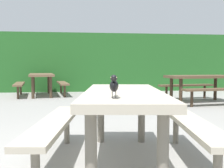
{
  "coord_description": "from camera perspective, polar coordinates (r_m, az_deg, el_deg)",
  "views": [
    {
      "loc": [
        -0.0,
        -2.19,
        0.99
      ],
      "look_at": [
        0.23,
        -0.14,
        0.84
      ],
      "focal_mm": 39.93,
      "sensor_mm": 36.0,
      "label": 1
    }
  ],
  "objects": [
    {
      "name": "bird_grackle",
      "position": [
        1.91,
        0.49,
        -0.25
      ],
      "size": [
        0.09,
        0.29,
        0.18
      ],
      "color": "black",
      "rests_on": "picnic_table_foreground"
    },
    {
      "name": "picnic_table_mid_left",
      "position": [
        7.27,
        19.36,
        0.43
      ],
      "size": [
        1.9,
        1.87,
        0.74
      ],
      "color": "brown",
      "rests_on": "ground"
    },
    {
      "name": "picnic_table_mid_right",
      "position": [
        8.66,
        -15.86,
        1.05
      ],
      "size": [
        1.96,
        1.98,
        0.74
      ],
      "color": "brown",
      "rests_on": "ground"
    },
    {
      "name": "picnic_table_foreground",
      "position": [
        2.54,
        2.62,
        -5.71
      ],
      "size": [
        1.87,
        1.9,
        0.74
      ],
      "color": "#B2A893",
      "rests_on": "ground"
    },
    {
      "name": "hedge_wall",
      "position": [
        10.85,
        -6.47,
        4.85
      ],
      "size": [
        28.0,
        2.28,
        2.28
      ],
      "primitive_type": "cube",
      "color": "#235B23",
      "rests_on": "ground"
    }
  ]
}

